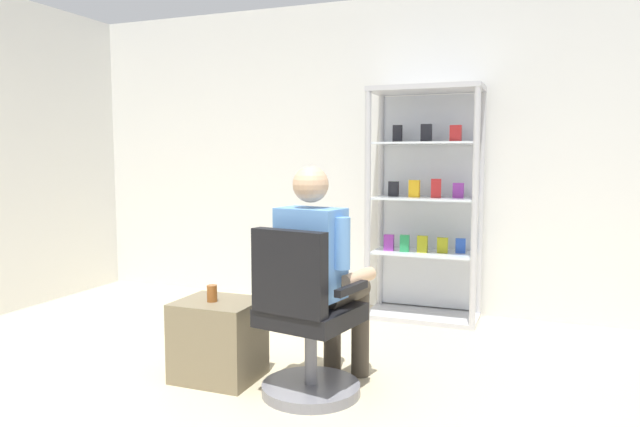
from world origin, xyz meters
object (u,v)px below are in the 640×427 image
Objects in this scene: office_chair at (305,329)px; storage_crate at (219,340)px; display_cabinet_main at (426,203)px; tea_glass at (212,293)px; seated_shopkeeper at (321,267)px.

office_chair reaches higher than storage_crate.
tea_glass is (-0.91, -1.86, -0.43)m from display_cabinet_main.
display_cabinet_main reaches higher than seated_shopkeeper.
seated_shopkeeper is 12.90× the size of tea_glass.
display_cabinet_main reaches higher than tea_glass.
office_chair is 0.64m from tea_glass.
display_cabinet_main is 1.78m from seated_shopkeeper.
office_chair is 2.00× the size of storage_crate.
seated_shopkeeper is at bearing 8.06° from storage_crate.
display_cabinet_main is at bearing 64.20° from storage_crate.
tea_glass is at bearing 176.07° from office_chair.
office_chair is 9.60× the size of tea_glass.
display_cabinet_main is 19.01× the size of tea_glass.
display_cabinet_main is 2.16m from storage_crate.
display_cabinet_main is at bearing 64.01° from tea_glass.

